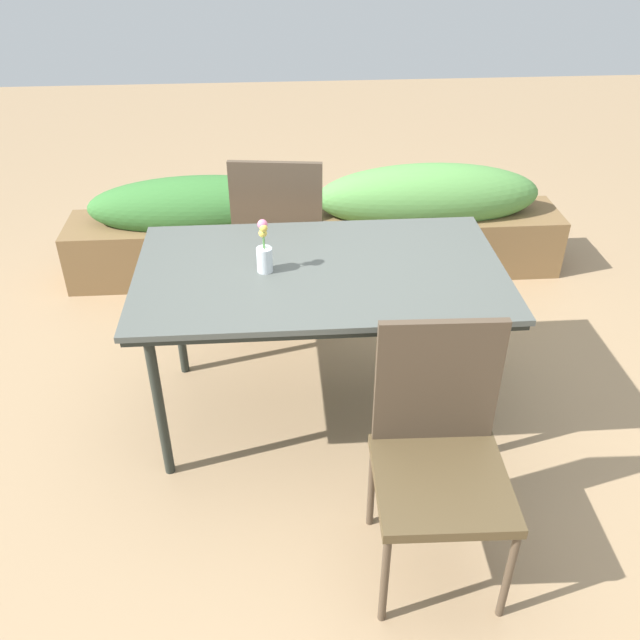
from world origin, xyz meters
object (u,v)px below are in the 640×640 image
object	(u,v)px
chair_far_side	(280,234)
chair_near_right	(439,446)
dining_table	(320,279)
planter_box	(319,225)
flower_vase	(264,251)

from	to	relation	value
chair_far_side	chair_near_right	bearing A→B (deg)	-65.65
dining_table	planter_box	world-z (taller)	dining_table
dining_table	chair_far_side	size ratio (longest dim) A/B	1.56
dining_table	chair_near_right	xyz separation A→B (m)	(0.35, -0.82, -0.20)
flower_vase	planter_box	distance (m)	1.51
chair_near_right	planter_box	distance (m)	2.21
dining_table	chair_far_side	xyz separation A→B (m)	(-0.16, 0.82, -0.19)
chair_far_side	flower_vase	distance (m)	0.89
chair_near_right	flower_vase	world-z (taller)	flower_vase
dining_table	flower_vase	world-z (taller)	flower_vase
chair_near_right	dining_table	bearing A→B (deg)	-65.07
chair_far_side	flower_vase	size ratio (longest dim) A/B	4.27
flower_vase	dining_table	bearing A→B (deg)	1.01
flower_vase	chair_far_side	bearing A→B (deg)	84.77
chair_far_side	chair_near_right	distance (m)	1.72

